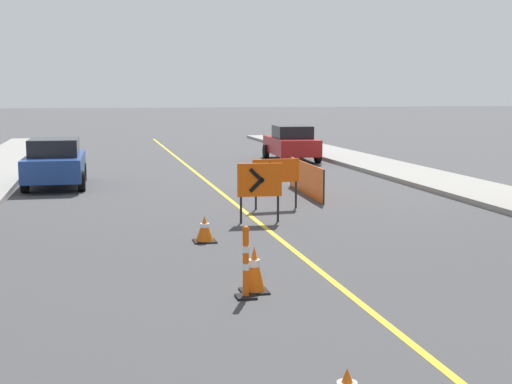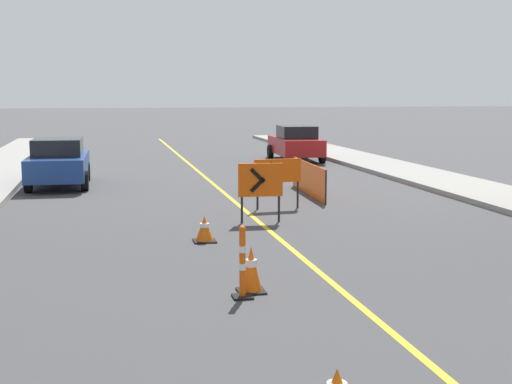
{
  "view_description": "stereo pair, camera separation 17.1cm",
  "coord_description": "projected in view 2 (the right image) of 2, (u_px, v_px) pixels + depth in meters",
  "views": [
    {
      "loc": [
        -3.73,
        6.58,
        3.09
      ],
      "look_at": [
        -0.47,
        21.07,
        1.0
      ],
      "focal_mm": 50.0,
      "sensor_mm": 36.0,
      "label": 1
    },
    {
      "loc": [
        -3.57,
        6.54,
        3.09
      ],
      "look_at": [
        -0.47,
        21.07,
        1.0
      ],
      "focal_mm": 50.0,
      "sensor_mm": 36.0,
      "label": 2
    }
  ],
  "objects": [
    {
      "name": "traffic_cone_fourth",
      "position": [
        251.0,
        269.0,
        11.04
      ],
      "size": [
        0.42,
        0.42,
        0.73
      ],
      "color": "black",
      "rests_on": "ground_plane"
    },
    {
      "name": "delineator_post_rear",
      "position": [
        242.0,
        267.0,
        10.71
      ],
      "size": [
        0.3,
        0.3,
        1.11
      ],
      "color": "black",
      "rests_on": "ground_plane"
    },
    {
      "name": "lane_stripe",
      "position": [
        229.0,
        197.0,
        21.05
      ],
      "size": [
        0.12,
        54.13,
        0.01
      ],
      "color": "gold",
      "rests_on": "ground_plane"
    },
    {
      "name": "traffic_cone_fifth",
      "position": [
        204.0,
        229.0,
        14.78
      ],
      "size": [
        0.47,
        0.47,
        0.54
      ],
      "color": "black",
      "rests_on": "ground_plane"
    },
    {
      "name": "sidewalk_right",
      "position": [
        466.0,
        188.0,
        22.61
      ],
      "size": [
        2.63,
        54.13,
        0.16
      ],
      "color": "gray",
      "rests_on": "ground_plane"
    },
    {
      "name": "parked_car_curb_mid",
      "position": [
        296.0,
        143.0,
        32.21
      ],
      "size": [
        2.03,
        4.39,
        1.59
      ],
      "rotation": [
        0.0,
        0.0,
        -0.05
      ],
      "color": "maroon",
      "rests_on": "ground_plane"
    },
    {
      "name": "arrow_barricade_primary",
      "position": [
        260.0,
        182.0,
        16.87
      ],
      "size": [
        1.07,
        0.13,
        1.42
      ],
      "rotation": [
        0.0,
        0.0,
        -0.06
      ],
      "color": "#EF560C",
      "rests_on": "ground_plane"
    },
    {
      "name": "safety_mesh_fence",
      "position": [
        309.0,
        179.0,
        21.59
      ],
      "size": [
        0.23,
        4.1,
        0.97
      ],
      "rotation": [
        0.0,
        0.0,
        1.53
      ],
      "color": "#EF560C",
      "rests_on": "ground_plane"
    },
    {
      "name": "parked_car_curb_near",
      "position": [
        59.0,
        162.0,
        23.4
      ],
      "size": [
        1.94,
        4.34,
        1.59
      ],
      "rotation": [
        0.0,
        0.0,
        -0.02
      ],
      "color": "navy",
      "rests_on": "ground_plane"
    },
    {
      "name": "arrow_barricade_secondary",
      "position": [
        278.0,
        173.0,
        18.86
      ],
      "size": [
        1.3,
        0.18,
        1.33
      ],
      "rotation": [
        0.0,
        0.0,
        0.1
      ],
      "color": "#EF560C",
      "rests_on": "ground_plane"
    }
  ]
}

